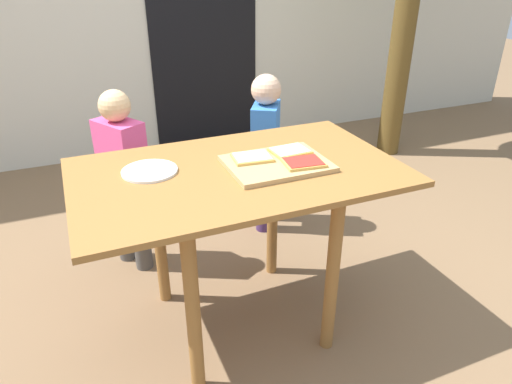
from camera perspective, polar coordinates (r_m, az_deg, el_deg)
ground_plane at (r=2.22m, az=-1.88°, el=-15.44°), size 16.00×16.00×0.00m
house_door at (r=3.99m, az=-6.49°, el=19.70°), size 0.90×0.02×2.00m
dining_table at (r=1.85m, az=-2.18°, el=-0.43°), size 1.26×0.76×0.76m
cutting_board at (r=1.82m, az=2.57°, el=3.52°), size 0.39×0.30×0.02m
pizza_slice_far_left at (r=1.84m, az=-0.47°, el=4.30°), size 0.16×0.14×0.01m
pizza_slice_far_right at (r=1.90m, az=4.21°, el=5.09°), size 0.16×0.13×0.01m
pizza_slice_near_right at (r=1.80m, az=5.88°, el=3.65°), size 0.17×0.14×0.01m
plate_white_left at (r=1.81m, az=-12.99°, el=2.55°), size 0.21×0.21×0.01m
child_left at (r=2.40m, az=-15.96°, el=2.23°), size 0.24×0.28×0.96m
child_right at (r=2.69m, az=1.19°, el=5.97°), size 0.24×0.28×0.93m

